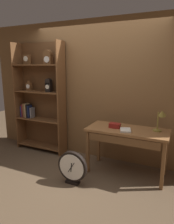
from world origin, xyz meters
TOP-DOWN VIEW (x-y plane):
  - ground_plane at (0.00, 0.00)m, footprint 10.00×10.00m
  - back_wood_panel at (0.00, 1.27)m, footprint 4.80×0.05m
  - bookshelf at (-1.21, 1.10)m, footprint 1.10×0.31m
  - workbench at (0.73, 0.81)m, footprint 1.29×0.58m
  - desk_lamp at (1.22, 0.90)m, footprint 0.18×0.19m
  - toolbox_small at (0.52, 0.81)m, footprint 0.18×0.11m
  - open_repair_manual at (0.72, 0.73)m, footprint 0.22×0.26m
  - round_clock_large at (0.07, 0.18)m, footprint 0.48×0.11m

SIDE VIEW (x-z plane):
  - ground_plane at x=0.00m, z-range 0.00..0.00m
  - round_clock_large at x=0.07m, z-range 0.00..0.52m
  - workbench at x=0.73m, z-range 0.29..1.07m
  - open_repair_manual at x=0.72m, z-range 0.78..0.80m
  - toolbox_small at x=0.52m, z-range 0.78..0.85m
  - desk_lamp at x=1.22m, z-range 0.82..1.19m
  - bookshelf at x=-1.21m, z-range 0.00..2.23m
  - back_wood_panel at x=0.00m, z-range 0.00..2.60m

